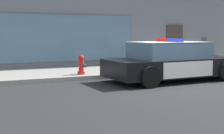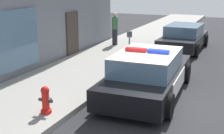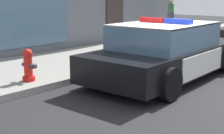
{
  "view_description": "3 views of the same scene",
  "coord_description": "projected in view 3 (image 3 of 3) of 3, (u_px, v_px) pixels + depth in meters",
  "views": [
    {
      "loc": [
        -5.77,
        -8.66,
        1.7
      ],
      "look_at": [
        -1.42,
        1.1,
        0.54
      ],
      "focal_mm": 51.21,
      "sensor_mm": 36.0,
      "label": 1
    },
    {
      "loc": [
        -8.07,
        -1.93,
        3.43
      ],
      "look_at": [
        0.26,
        1.73,
        0.9
      ],
      "focal_mm": 49.58,
      "sensor_mm": 36.0,
      "label": 2
    },
    {
      "loc": [
        -6.09,
        -3.56,
        2.05
      ],
      "look_at": [
        -0.9,
        1.08,
        0.5
      ],
      "focal_mm": 52.82,
      "sensor_mm": 36.0,
      "label": 3
    }
  ],
  "objects": [
    {
      "name": "sidewalk",
      "position": [
        65.0,
        63.0,
        9.6
      ],
      "size": [
        48.0,
        3.37,
        0.15
      ],
      "primitive_type": "cube",
      "color": "gray",
      "rests_on": "ground"
    },
    {
      "name": "fire_hydrant",
      "position": [
        28.0,
        65.0,
        7.32
      ],
      "size": [
        0.34,
        0.39,
        0.73
      ],
      "color": "red",
      "rests_on": "sidewalk"
    },
    {
      "name": "ground",
      "position": [
        176.0,
        90.0,
        7.19
      ],
      "size": [
        48.0,
        48.0,
        0.0
      ],
      "primitive_type": "plane",
      "color": "#262628"
    },
    {
      "name": "pedestrian_on_sidewalk",
      "position": [
        171.0,
        17.0,
        14.92
      ],
      "size": [
        0.48,
        0.42,
        1.71
      ],
      "rotation": [
        0.0,
        0.0,
        2.08
      ],
      "color": "#23232D",
      "rests_on": "sidewalk"
    },
    {
      "name": "police_cruiser",
      "position": [
        167.0,
        51.0,
        8.06
      ],
      "size": [
        4.91,
        2.31,
        1.49
      ],
      "rotation": [
        0.0,
        0.0,
        0.04
      ],
      "color": "black",
      "rests_on": "ground"
    },
    {
      "name": "parking_meter",
      "position": [
        170.0,
        23.0,
        11.1
      ],
      "size": [
        0.12,
        0.18,
        1.34
      ],
      "color": "slate",
      "rests_on": "sidewalk"
    }
  ]
}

